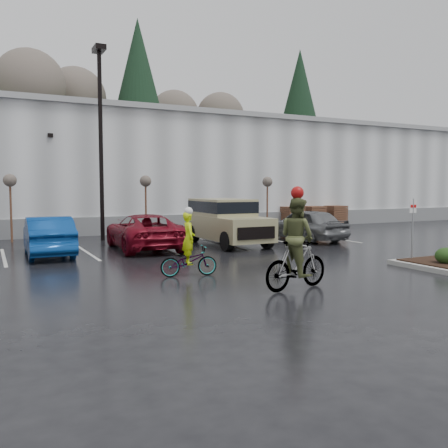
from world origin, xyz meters
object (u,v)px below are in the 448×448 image
pallet_stack_b (314,216)px  pallet_stack_a (292,217)px  pallet_stack_c (335,215)px  fire_lane_sign (413,222)px  car_red (144,232)px  sapling_west (10,184)px  suv_tan (228,222)px  car_grey (305,225)px  lamppost (100,122)px  car_blue (48,236)px  sapling_mid (146,184)px  cyclist_olive (297,253)px  cyclist_hivis (189,254)px  sapling_east (267,185)px

pallet_stack_b → pallet_stack_a: bearing=180.0°
pallet_stack_b → pallet_stack_c: size_ratio=1.00×
fire_lane_sign → car_red: 10.44m
sapling_west → suv_tan: (8.63, -5.34, -1.70)m
pallet_stack_b → suv_tan: size_ratio=0.26×
car_grey → lamppost: bearing=-32.7°
lamppost → car_blue: (-2.96, -4.29, -4.94)m
sapling_west → pallet_stack_c: (20.00, 1.00, -2.05)m
car_red → sapling_mid: bearing=-105.2°
sapling_mid → sapling_west: bearing=180.0°
car_blue → car_red: 3.81m
pallet_stack_c → cyclist_olive: 20.81m
cyclist_hivis → car_red: bearing=4.2°
car_grey → cyclist_olive: 11.15m
fire_lane_sign → car_grey: size_ratio=0.48×
pallet_stack_b → cyclist_hivis: 18.76m
lamppost → cyclist_olive: 14.33m
lamppost → car_grey: 10.99m
suv_tan → cyclist_hivis: bearing=-125.6°
sapling_west → fire_lane_sign: (11.80, -12.80, -1.32)m
pallet_stack_b → sapling_east: bearing=-166.6°
sapling_mid → pallet_stack_a: (10.00, 1.00, -2.05)m
sapling_mid → pallet_stack_a: 10.26m
sapling_mid → car_grey: 8.55m
sapling_west → sapling_east: size_ratio=1.00×
car_grey → pallet_stack_c: bearing=-143.6°
suv_tan → cyclist_olive: (-2.65, -9.03, -0.10)m
lamppost → pallet_stack_b: lamppost is taller
car_red → suv_tan: suv_tan is taller
pallet_stack_a → car_red: 13.13m
pallet_stack_b → suv_tan: bearing=-146.5°
sapling_west → suv_tan: bearing=-31.8°
suv_tan → car_grey: bearing=-2.3°
cyclist_olive → car_red: bearing=-3.2°
pallet_stack_a → fire_lane_sign: 14.60m
car_red → pallet_stack_a: bearing=-149.6°
sapling_mid → suv_tan: 6.00m
sapling_mid → suv_tan: size_ratio=0.63×
pallet_stack_c → cyclist_olive: bearing=-132.4°
fire_lane_sign → cyclist_hivis: bearing=170.3°
car_red → car_grey: size_ratio=1.16×
cyclist_olive → pallet_stack_a: bearing=-44.5°
sapling_east → cyclist_hivis: sapling_east is taller
pallet_stack_a → cyclist_olive: size_ratio=0.52×
pallet_stack_c → cyclist_hivis: (-15.79, -12.50, -0.04)m
car_grey → cyclist_hivis: cyclist_hivis is taller
car_grey → cyclist_olive: cyclist_olive is taller
sapling_east → pallet_stack_a: sapling_east is taller
suv_tan → cyclist_hivis: 7.59m
lamppost → sapling_mid: size_ratio=2.88×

